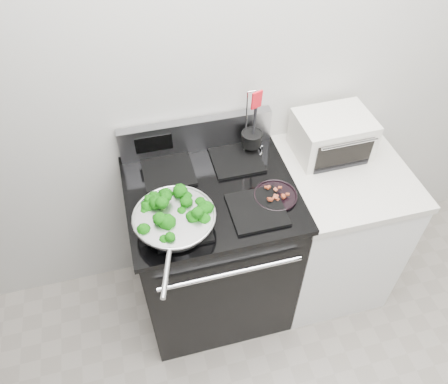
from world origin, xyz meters
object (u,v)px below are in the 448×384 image
object	(u,v)px
bacon_plate	(276,194)
utensil_holder	(252,142)
skillet	(175,221)
gas_range	(213,249)
toaster_oven	(332,135)

from	to	relation	value
bacon_plate	utensil_holder	xyz separation A→B (m)	(-0.02, 0.32, 0.05)
skillet	utensil_holder	distance (m)	0.60
gas_range	bacon_plate	size ratio (longest dim) A/B	5.67
gas_range	skillet	world-z (taller)	gas_range
skillet	bacon_plate	xyz separation A→B (m)	(0.47, 0.07, -0.04)
bacon_plate	skillet	bearing A→B (deg)	-171.70
skillet	toaster_oven	xyz separation A→B (m)	(0.86, 0.33, 0.02)
gas_range	toaster_oven	distance (m)	0.86
toaster_oven	bacon_plate	bearing A→B (deg)	-147.07
gas_range	bacon_plate	world-z (taller)	gas_range
skillet	bacon_plate	bearing A→B (deg)	24.41
gas_range	utensil_holder	world-z (taller)	utensil_holder
bacon_plate	gas_range	bearing A→B (deg)	157.62
bacon_plate	utensil_holder	distance (m)	0.33
toaster_oven	utensil_holder	bearing A→B (deg)	169.68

